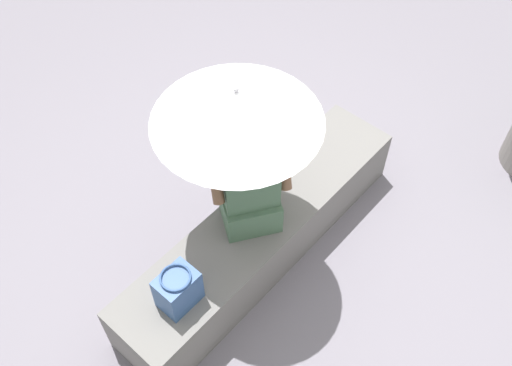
% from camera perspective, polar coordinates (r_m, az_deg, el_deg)
% --- Properties ---
extents(ground_plane, '(14.00, 14.00, 0.00)m').
position_cam_1_polar(ground_plane, '(4.04, 0.49, -6.59)').
color(ground_plane, slate).
extents(stone_bench, '(2.25, 0.49, 0.42)m').
position_cam_1_polar(stone_bench, '(3.87, 0.51, -4.96)').
color(stone_bench, slate).
rests_on(stone_bench, ground).
extents(person_seated, '(0.50, 0.43, 0.90)m').
position_cam_1_polar(person_seated, '(3.36, -0.59, 0.19)').
color(person_seated, '#47664C').
rests_on(person_seated, stone_bench).
extents(parasol, '(0.92, 0.92, 1.08)m').
position_cam_1_polar(parasol, '(2.98, -1.90, 7.47)').
color(parasol, '#B7B7BC').
rests_on(parasol, stone_bench).
extents(handbag_black, '(0.23, 0.17, 0.27)m').
position_cam_1_polar(handbag_black, '(3.30, -7.64, -10.28)').
color(handbag_black, '#335184').
rests_on(handbag_black, stone_bench).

